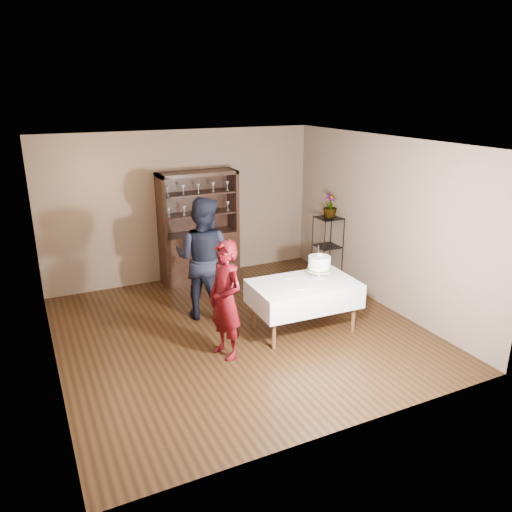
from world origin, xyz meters
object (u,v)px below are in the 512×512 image
(woman, at_px, (226,300))
(china_hutch, at_px, (199,245))
(man, at_px, (203,258))
(potted_plant, at_px, (330,206))
(cake, at_px, (319,264))
(plant_etagere, at_px, (327,246))
(cake_table, at_px, (304,294))

(woman, bearing_deg, china_hutch, 152.59)
(man, relative_size, potted_plant, 4.38)
(woman, relative_size, cake, 3.19)
(china_hutch, xyz_separation_m, man, (-0.47, -1.53, 0.28))
(plant_etagere, relative_size, cake, 2.42)
(man, distance_m, cake, 1.73)
(plant_etagere, distance_m, man, 2.61)
(cake, bearing_deg, potted_plant, 52.01)
(cake, bearing_deg, plant_etagere, 52.46)
(cake_table, distance_m, man, 1.60)
(plant_etagere, relative_size, cake_table, 0.78)
(cake, distance_m, potted_plant, 1.89)
(cake, relative_size, potted_plant, 1.15)
(man, bearing_deg, cake, -172.13)
(cake_table, xyz_separation_m, potted_plant, (1.44, 1.54, 0.83))
(cake_table, bearing_deg, man, 136.13)
(potted_plant, bearing_deg, cake, -127.99)
(plant_etagere, xyz_separation_m, cake, (-1.12, -1.46, 0.29))
(cake, bearing_deg, cake_table, -162.98)
(cake_table, relative_size, man, 0.81)
(china_hutch, xyz_separation_m, plant_etagere, (2.08, -1.05, -0.01))
(man, bearing_deg, plant_etagere, -126.97)
(plant_etagere, distance_m, woman, 3.23)
(china_hutch, distance_m, potted_plant, 2.46)
(china_hutch, relative_size, man, 1.06)
(china_hutch, height_order, man, china_hutch)
(china_hutch, relative_size, plant_etagere, 1.67)
(china_hutch, height_order, plant_etagere, china_hutch)
(china_hutch, xyz_separation_m, potted_plant, (2.09, -1.07, 0.74))
(cake_table, distance_m, cake, 0.49)
(cake, height_order, potted_plant, potted_plant)
(plant_etagere, height_order, cake, cake)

